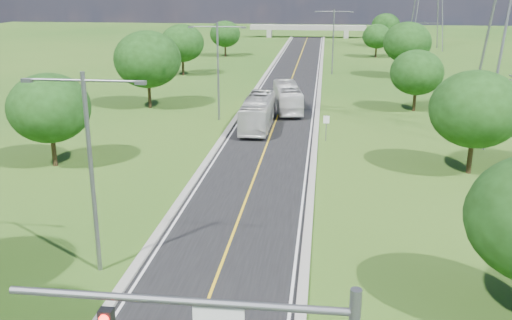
{
  "coord_description": "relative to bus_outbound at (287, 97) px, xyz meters",
  "views": [
    {
      "loc": [
        4.91,
        -12.65,
        13.86
      ],
      "look_at": [
        0.73,
        21.86,
        3.0
      ],
      "focal_mm": 40.0,
      "sensor_mm": 36.0,
      "label": 1
    }
  ],
  "objects": [
    {
      "name": "ground",
      "position": [
        -0.83,
        9.63,
        -1.54
      ],
      "size": [
        260.0,
        260.0,
        0.0
      ],
      "primitive_type": "plane",
      "color": "#214C15",
      "rests_on": "ground"
    },
    {
      "name": "road",
      "position": [
        -0.83,
        15.63,
        -1.51
      ],
      "size": [
        8.0,
        150.0,
        0.06
      ],
      "primitive_type": "cube",
      "color": "black",
      "rests_on": "ground"
    },
    {
      "name": "curb_left",
      "position": [
        -5.08,
        15.63,
        -1.43
      ],
      "size": [
        0.5,
        150.0,
        0.22
      ],
      "primitive_type": "cube",
      "color": "gray",
      "rests_on": "ground"
    },
    {
      "name": "curb_right",
      "position": [
        3.42,
        15.63,
        -1.43
      ],
      "size": [
        0.5,
        150.0,
        0.22
      ],
      "primitive_type": "cube",
      "color": "gray",
      "rests_on": "ground"
    },
    {
      "name": "speed_limit_sign",
      "position": [
        4.37,
        -12.39,
        0.06
      ],
      "size": [
        0.55,
        0.09,
        2.4
      ],
      "color": "slate",
      "rests_on": "ground"
    },
    {
      "name": "overpass",
      "position": [
        -0.83,
        89.63,
        0.87
      ],
      "size": [
        30.0,
        3.0,
        3.2
      ],
      "color": "gray",
      "rests_on": "ground"
    },
    {
      "name": "streetlight_near_left",
      "position": [
        -6.83,
        -38.37,
        4.4
      ],
      "size": [
        5.9,
        0.25,
        10.0
      ],
      "color": "slate",
      "rests_on": "ground"
    },
    {
      "name": "streetlight_mid_left",
      "position": [
        -6.83,
        -5.37,
        4.4
      ],
      "size": [
        5.9,
        0.25,
        10.0
      ],
      "color": "slate",
      "rests_on": "ground"
    },
    {
      "name": "streetlight_far_right",
      "position": [
        5.17,
        27.63,
        4.4
      ],
      "size": [
        5.9,
        0.25,
        10.0
      ],
      "color": "slate",
      "rests_on": "ground"
    },
    {
      "name": "tree_lb",
      "position": [
        -16.83,
        -22.37,
        3.1
      ],
      "size": [
        6.3,
        6.3,
        7.33
      ],
      "color": "black",
      "rests_on": "ground"
    },
    {
      "name": "tree_lc",
      "position": [
        -15.83,
        -0.37,
        4.04
      ],
      "size": [
        7.56,
        7.56,
        8.79
      ],
      "color": "black",
      "rests_on": "ground"
    },
    {
      "name": "tree_ld",
      "position": [
        -17.83,
        23.63,
        3.41
      ],
      "size": [
        6.72,
        6.72,
        7.82
      ],
      "color": "black",
      "rests_on": "ground"
    },
    {
      "name": "tree_le",
      "position": [
        -15.33,
        47.63,
        2.79
      ],
      "size": [
        5.88,
        5.88,
        6.84
      ],
      "color": "black",
      "rests_on": "ground"
    },
    {
      "name": "tree_rb",
      "position": [
        15.17,
        -20.37,
        3.41
      ],
      "size": [
        6.72,
        6.72,
        7.82
      ],
      "color": "black",
      "rests_on": "ground"
    },
    {
      "name": "tree_rc",
      "position": [
        14.17,
        1.63,
        2.79
      ],
      "size": [
        5.88,
        5.88,
        6.84
      ],
      "color": "black",
      "rests_on": "ground"
    },
    {
      "name": "tree_rd",
      "position": [
        16.17,
        25.63,
        3.73
      ],
      "size": [
        7.14,
        7.14,
        8.3
      ],
      "color": "black",
      "rests_on": "ground"
    },
    {
      "name": "tree_re",
      "position": [
        13.67,
        49.63,
        2.48
      ],
      "size": [
        5.46,
        5.46,
        6.35
      ],
      "color": "black",
      "rests_on": "ground"
    },
    {
      "name": "tree_rf",
      "position": [
        17.17,
        69.63,
        3.1
      ],
      "size": [
        6.3,
        6.3,
        7.33
      ],
      "color": "black",
      "rests_on": "ground"
    },
    {
      "name": "bus_outbound",
      "position": [
        0.0,
        0.0,
        0.0
      ],
      "size": [
        4.14,
        10.89,
        2.96
      ],
      "primitive_type": "imported",
      "rotation": [
        0.0,
        0.0,
        3.3
      ],
      "color": "silver",
      "rests_on": "road"
    },
    {
      "name": "bus_inbound",
      "position": [
        -2.37,
        -8.22,
        0.05
      ],
      "size": [
        2.66,
        11.0,
        3.06
      ],
      "primitive_type": "imported",
      "rotation": [
        0.0,
        0.0,
        0.01
      ],
      "color": "silver",
      "rests_on": "road"
    }
  ]
}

